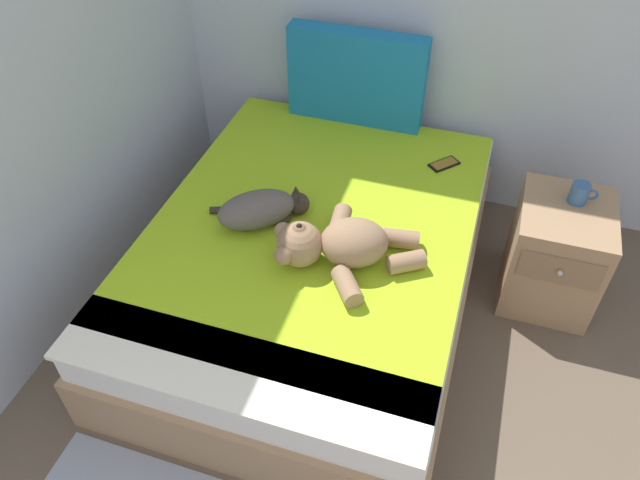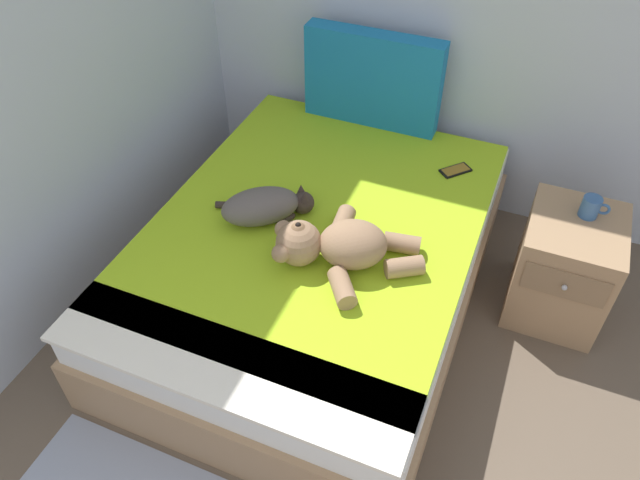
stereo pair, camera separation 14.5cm
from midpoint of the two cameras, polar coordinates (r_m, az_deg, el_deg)
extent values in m
cube|color=#9E7A56|center=(2.86, 1.05, -3.57)|extent=(1.41, 1.90, 0.29)
cube|color=white|center=(2.69, 1.11, -0.18)|extent=(1.37, 1.85, 0.18)
cube|color=#9EC61E|center=(2.66, 1.59, 2.13)|extent=(1.35, 1.71, 0.02)
cube|color=silver|center=(2.15, -6.96, -11.91)|extent=(1.35, 0.30, 0.02)
cube|color=#1972AD|center=(3.18, 6.35, 14.86)|extent=(0.71, 0.11, 0.49)
ellipsoid|color=#59514C|center=(2.59, -4.07, 3.16)|extent=(0.38, 0.36, 0.15)
sphere|color=#332823|center=(2.65, -0.04, 3.51)|extent=(0.10, 0.10, 0.10)
cone|color=#332823|center=(2.63, -0.21, 4.84)|extent=(0.04, 0.04, 0.04)
cone|color=#332823|center=(2.59, 0.13, 4.11)|extent=(0.04, 0.04, 0.04)
cylinder|color=#332823|center=(2.70, -6.67, 3.24)|extent=(0.16, 0.08, 0.03)
ellipsoid|color=#332823|center=(2.62, -1.83, 2.14)|extent=(0.11, 0.11, 0.04)
ellipsoid|color=#937051|center=(2.39, 4.88, -0.46)|extent=(0.33, 0.31, 0.19)
sphere|color=#937051|center=(2.39, -0.29, -0.35)|extent=(0.19, 0.19, 0.19)
sphere|color=brown|center=(2.35, -0.29, 0.77)|extent=(0.07, 0.07, 0.07)
sphere|color=black|center=(2.33, -0.30, 1.34)|extent=(0.02, 0.02, 0.02)
sphere|color=#937051|center=(2.34, -1.95, -1.33)|extent=(0.07, 0.07, 0.07)
sphere|color=#937051|center=(2.44, -1.76, 0.97)|extent=(0.07, 0.07, 0.07)
cylinder|color=#937051|center=(2.30, 3.93, -4.58)|extent=(0.16, 0.18, 0.08)
cylinder|color=#937051|center=(2.41, 9.72, -2.58)|extent=(0.17, 0.15, 0.08)
cylinder|color=#937051|center=(2.56, 3.77, 1.54)|extent=(0.10, 0.17, 0.08)
cylinder|color=#937051|center=(2.50, 9.43, -0.38)|extent=(0.16, 0.10, 0.08)
cube|color=black|center=(3.00, 14.08, 6.38)|extent=(0.15, 0.16, 0.01)
cube|color=olive|center=(2.99, 14.10, 6.46)|extent=(0.13, 0.14, 0.00)
cube|color=#9E7A56|center=(2.98, 23.37, -2.41)|extent=(0.40, 0.46, 0.52)
cube|color=#866849|center=(2.73, 23.61, -3.97)|extent=(0.34, 0.01, 0.15)
sphere|color=#B2B2B7|center=(2.72, 23.58, -4.20)|extent=(0.02, 0.02, 0.02)
cylinder|color=#33598C|center=(2.84, 25.57, 2.80)|extent=(0.08, 0.08, 0.09)
torus|color=#33598C|center=(2.85, 26.60, 2.59)|extent=(0.06, 0.01, 0.06)
camera|label=1|loc=(0.07, -88.30, 1.60)|focal=33.80mm
camera|label=2|loc=(0.07, 91.70, -1.60)|focal=33.80mm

